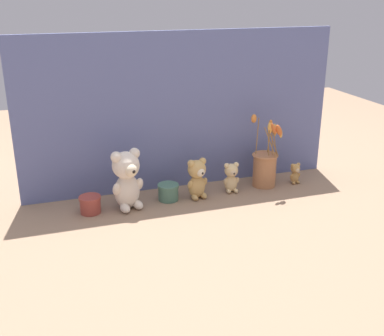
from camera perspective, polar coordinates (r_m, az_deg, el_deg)
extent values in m
plane|color=#8E7056|center=(2.13, 0.17, -3.64)|extent=(4.00, 4.00, 0.00)
cube|color=slate|center=(2.17, -1.23, 6.68)|extent=(1.45, 0.02, 0.71)
ellipsoid|color=beige|center=(2.03, -7.68, -2.78)|extent=(0.13, 0.12, 0.15)
sphere|color=beige|center=(1.99, -7.84, 0.29)|extent=(0.11, 0.11, 0.11)
sphere|color=beige|center=(1.95, -7.26, -0.26)|extent=(0.06, 0.06, 0.06)
sphere|color=black|center=(1.93, -6.94, -0.43)|extent=(0.02, 0.02, 0.02)
sphere|color=beige|center=(1.99, -6.84, 1.74)|extent=(0.05, 0.05, 0.05)
sphere|color=beige|center=(1.96, -8.98, 1.29)|extent=(0.05, 0.05, 0.05)
ellipsoid|color=beige|center=(2.04, -6.29, -1.87)|extent=(0.05, 0.06, 0.07)
ellipsoid|color=beige|center=(1.99, -8.93, -2.50)|extent=(0.05, 0.06, 0.07)
ellipsoid|color=beige|center=(2.04, -6.43, -4.35)|extent=(0.05, 0.07, 0.04)
ellipsoid|color=beige|center=(2.02, -7.94, -4.75)|extent=(0.05, 0.07, 0.04)
ellipsoid|color=tan|center=(2.12, 0.57, -2.20)|extent=(0.09, 0.08, 0.11)
sphere|color=tan|center=(2.09, 0.57, -0.13)|extent=(0.08, 0.08, 0.08)
sphere|color=beige|center=(2.07, 1.00, -0.51)|extent=(0.04, 0.04, 0.04)
sphere|color=black|center=(2.05, 1.24, -0.63)|extent=(0.01, 0.01, 0.01)
sphere|color=tan|center=(2.09, 1.26, 0.82)|extent=(0.03, 0.03, 0.03)
sphere|color=tan|center=(2.07, -0.12, 0.55)|extent=(0.03, 0.03, 0.03)
ellipsoid|color=tan|center=(2.13, 1.51, -1.60)|extent=(0.03, 0.04, 0.05)
ellipsoid|color=tan|center=(2.09, -0.21, -1.98)|extent=(0.03, 0.04, 0.05)
ellipsoid|color=tan|center=(2.13, 1.37, -3.28)|extent=(0.03, 0.05, 0.03)
ellipsoid|color=tan|center=(2.11, 0.38, -3.51)|extent=(0.03, 0.05, 0.03)
ellipsoid|color=#DBBC84|center=(2.20, 4.63, -1.80)|extent=(0.06, 0.05, 0.08)
sphere|color=#DBBC84|center=(2.17, 4.68, -0.27)|extent=(0.06, 0.06, 0.06)
sphere|color=#D1B289|center=(2.15, 4.89, -0.58)|extent=(0.03, 0.03, 0.03)
sphere|color=black|center=(2.14, 5.01, -0.68)|extent=(0.01, 0.01, 0.01)
sphere|color=#DBBC84|center=(2.17, 5.24, 0.38)|extent=(0.02, 0.02, 0.02)
sphere|color=#DBBC84|center=(2.16, 4.14, 0.27)|extent=(0.02, 0.02, 0.02)
ellipsoid|color=#DBBC84|center=(2.20, 5.37, -1.43)|extent=(0.02, 0.03, 0.04)
ellipsoid|color=#DBBC84|center=(2.18, 3.99, -1.59)|extent=(0.02, 0.03, 0.04)
ellipsoid|color=#DBBC84|center=(2.20, 5.17, -2.66)|extent=(0.02, 0.03, 0.02)
ellipsoid|color=#DBBC84|center=(2.19, 4.37, -2.76)|extent=(0.02, 0.03, 0.02)
ellipsoid|color=tan|center=(2.34, 12.06, -1.07)|extent=(0.04, 0.04, 0.06)
sphere|color=tan|center=(2.32, 12.14, -0.04)|extent=(0.04, 0.04, 0.04)
sphere|color=#D1B289|center=(2.31, 12.36, -0.24)|extent=(0.02, 0.02, 0.02)
sphere|color=black|center=(2.30, 12.49, -0.30)|extent=(0.01, 0.01, 0.01)
sphere|color=tan|center=(2.33, 12.50, 0.41)|extent=(0.02, 0.02, 0.02)
sphere|color=tan|center=(2.31, 11.84, 0.31)|extent=(0.02, 0.02, 0.02)
ellipsoid|color=tan|center=(2.34, 12.53, -0.80)|extent=(0.01, 0.02, 0.03)
ellipsoid|color=tan|center=(2.32, 11.71, -0.94)|extent=(0.01, 0.02, 0.03)
ellipsoid|color=tan|center=(2.34, 12.43, -1.63)|extent=(0.02, 0.02, 0.01)
ellipsoid|color=tan|center=(2.33, 11.95, -1.72)|extent=(0.02, 0.02, 0.01)
cylinder|color=#AD7047|center=(2.27, 8.58, -0.20)|extent=(0.11, 0.11, 0.16)
torus|color=#AD7047|center=(2.24, 8.68, 1.53)|extent=(0.12, 0.12, 0.01)
cylinder|color=olive|center=(2.24, 9.11, 3.35)|extent=(0.01, 0.01, 0.12)
ellipsoid|color=orange|center=(2.23, 9.26, 4.90)|extent=(0.03, 0.03, 0.07)
cylinder|color=olive|center=(2.21, 9.81, 2.85)|extent=(0.04, 0.03, 0.11)
ellipsoid|color=gold|center=(2.18, 10.44, 4.14)|extent=(0.04, 0.04, 0.06)
cylinder|color=olive|center=(2.21, 9.47, 3.01)|extent=(0.02, 0.02, 0.12)
ellipsoid|color=tan|center=(2.19, 9.77, 4.47)|extent=(0.04, 0.03, 0.06)
cylinder|color=olive|center=(2.20, 9.05, 3.08)|extent=(0.02, 0.01, 0.13)
ellipsoid|color=gold|center=(2.17, 9.20, 4.68)|extent=(0.03, 0.02, 0.05)
cylinder|color=olive|center=(2.22, 7.75, 3.77)|extent=(0.03, 0.04, 0.16)
ellipsoid|color=orange|center=(2.20, 7.34, 5.83)|extent=(0.04, 0.04, 0.04)
cylinder|color=olive|center=(2.17, 9.25, 3.02)|extent=(0.06, 0.01, 0.14)
ellipsoid|color=#C65B28|center=(2.12, 9.65, 4.61)|extent=(0.04, 0.02, 0.06)
cylinder|color=olive|center=(2.18, 9.63, 2.95)|extent=(0.07, 0.02, 0.14)
ellipsoid|color=#C65B28|center=(2.14, 10.25, 4.42)|extent=(0.05, 0.03, 0.06)
cylinder|color=#47705B|center=(2.11, -2.82, -3.03)|extent=(0.09, 0.09, 0.06)
cylinder|color=#47705B|center=(2.10, -2.84, -2.13)|extent=(0.09, 0.09, 0.01)
cylinder|color=#993D33|center=(2.04, -11.95, -4.41)|extent=(0.08, 0.08, 0.06)
cylinder|color=#993D33|center=(2.02, -12.03, -3.47)|extent=(0.09, 0.09, 0.01)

